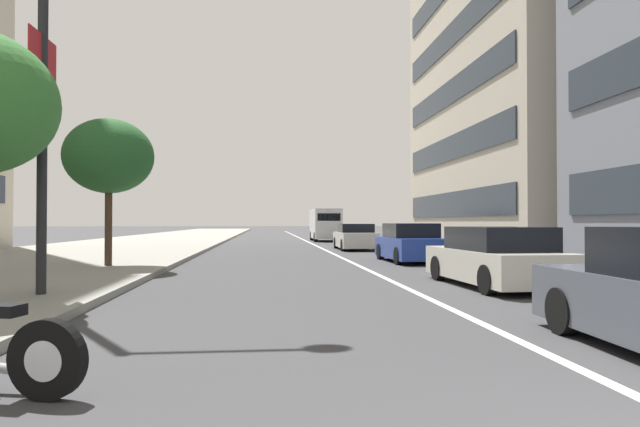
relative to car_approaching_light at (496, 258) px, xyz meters
The scene contains 8 objects.
sidewalk_right_plaza 24.09m from the car_approaching_light, 33.91° to the left, with size 160.00×10.37×0.15m, color gray.
lane_centre_stripe 25.09m from the car_approaching_light, ahead, with size 110.00×0.16×0.01m, color silver.
car_approaching_light is the anchor object (origin of this frame).
car_lead_in_lane 7.98m from the car_approaching_light, ahead, with size 4.27×1.90×1.44m.
car_following_behind 17.12m from the car_approaching_light, ahead, with size 4.62×1.92×1.39m.
delivery_van_ahead 30.74m from the car_approaching_light, ahead, with size 5.24×2.10×2.48m.
street_lamp_with_banners 10.42m from the car_approaching_light, 100.03° to the left, with size 1.26×2.74×9.17m.
street_tree_by_lamp_post 11.76m from the car_approaching_light, 62.44° to the left, with size 2.71×2.71×4.52m.
Camera 1 is at (-2.35, 3.15, 1.49)m, focal length 31.17 mm.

